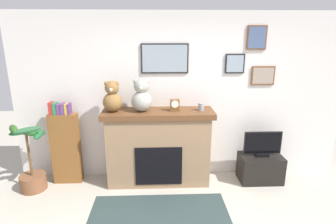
{
  "coord_description": "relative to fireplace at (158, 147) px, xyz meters",
  "views": [
    {
      "loc": [
        -0.38,
        -2.22,
        2.26
      ],
      "look_at": [
        -0.22,
        1.7,
        1.14
      ],
      "focal_mm": 29.21,
      "sensor_mm": 36.0,
      "label": 1
    }
  ],
  "objects": [
    {
      "name": "back_wall",
      "position": [
        0.37,
        0.3,
        0.72
      ],
      "size": [
        5.2,
        0.15,
        2.6
      ],
      "color": "silver",
      "rests_on": "ground_plane"
    },
    {
      "name": "fireplace",
      "position": [
        0.0,
        0.0,
        0.0
      ],
      "size": [
        1.66,
        0.55,
        1.17
      ],
      "color": "#8C6E4F",
      "rests_on": "ground_plane"
    },
    {
      "name": "bookshelf",
      "position": [
        -1.43,
        0.05,
        0.02
      ],
      "size": [
        0.42,
        0.16,
        1.3
      ],
      "color": "brown",
      "rests_on": "ground_plane"
    },
    {
      "name": "potted_plant",
      "position": [
        -1.89,
        -0.17,
        -0.23
      ],
      "size": [
        0.53,
        0.54,
        1.03
      ],
      "color": "brown",
      "rests_on": "ground_plane"
    },
    {
      "name": "tv_stand",
      "position": [
        1.61,
        -0.05,
        -0.37
      ],
      "size": [
        0.65,
        0.4,
        0.43
      ],
      "primitive_type": "cube",
      "color": "black",
      "rests_on": "ground_plane"
    },
    {
      "name": "television",
      "position": [
        1.61,
        -0.06,
        0.03
      ],
      "size": [
        0.58,
        0.14,
        0.39
      ],
      "color": "black",
      "rests_on": "tv_stand"
    },
    {
      "name": "area_rug",
      "position": [
        0.0,
        -0.92,
        -0.59
      ],
      "size": [
        1.82,
        1.02,
        0.01
      ],
      "primitive_type": "cube",
      "color": "#2B3A39",
      "rests_on": "ground_plane"
    },
    {
      "name": "candle_jar",
      "position": [
        0.64,
        -0.02,
        0.64
      ],
      "size": [
        0.09,
        0.09,
        0.12
      ],
      "primitive_type": "cylinder",
      "color": "gray",
      "rests_on": "fireplace"
    },
    {
      "name": "mantel_clock",
      "position": [
        0.25,
        -0.02,
        0.66
      ],
      "size": [
        0.13,
        0.1,
        0.17
      ],
      "color": "brown",
      "rests_on": "fireplace"
    },
    {
      "name": "teddy_bear_cream",
      "position": [
        -0.66,
        -0.02,
        0.78
      ],
      "size": [
        0.28,
        0.28,
        0.46
      ],
      "color": "brown",
      "rests_on": "fireplace"
    },
    {
      "name": "teddy_bear_tan",
      "position": [
        -0.24,
        -0.02,
        0.8
      ],
      "size": [
        0.3,
        0.3,
        0.49
      ],
      "color": "gray",
      "rests_on": "fireplace"
    }
  ]
}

